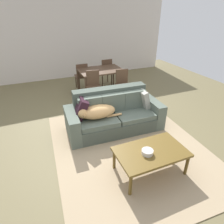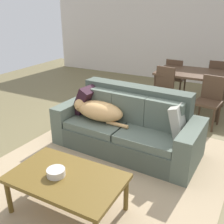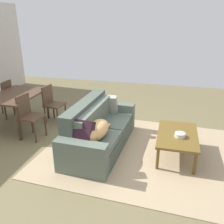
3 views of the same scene
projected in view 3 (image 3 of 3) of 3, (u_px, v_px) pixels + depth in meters
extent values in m
plane|color=#706542|center=(93.00, 151.00, 4.55)|extent=(10.00, 10.00, 0.00)
cube|color=tan|center=(137.00, 151.00, 4.55)|extent=(2.95, 3.50, 0.01)
cube|color=#475147|center=(101.00, 139.00, 4.66)|extent=(1.67, 0.93, 0.31)
cube|color=#576357|center=(93.00, 140.00, 4.22)|extent=(0.83, 0.85, 0.10)
cube|color=#576357|center=(108.00, 121.00, 4.94)|extent=(0.83, 0.85, 0.10)
cube|color=#475147|center=(85.00, 114.00, 4.56)|extent=(1.64, 0.32, 0.48)
cube|color=#576357|center=(84.00, 128.00, 4.07)|extent=(0.51, 0.18, 0.40)
cube|color=#576357|center=(95.00, 117.00, 4.52)|extent=(0.51, 0.18, 0.40)
cube|color=#576357|center=(104.00, 107.00, 4.97)|extent=(0.51, 0.18, 0.40)
cube|color=#576357|center=(81.00, 159.00, 3.79)|extent=(0.25, 0.86, 0.58)
cube|color=#576357|center=(115.00, 115.00, 5.43)|extent=(0.25, 0.86, 0.58)
ellipsoid|color=tan|center=(97.00, 130.00, 4.15)|extent=(0.75, 0.39, 0.27)
sphere|color=tan|center=(91.00, 136.00, 3.85)|extent=(0.21, 0.21, 0.21)
cone|color=#A57D4D|center=(96.00, 138.00, 3.83)|extent=(0.10, 0.12, 0.10)
cylinder|color=tan|center=(107.00, 128.00, 4.46)|extent=(0.33, 0.07, 0.05)
cube|color=#2E1622|center=(79.00, 133.00, 3.88)|extent=(0.39, 0.48, 0.47)
cube|color=#A8A89A|center=(107.00, 105.00, 5.16)|extent=(0.22, 0.42, 0.43)
cube|color=brown|center=(178.00, 135.00, 4.26)|extent=(1.11, 0.68, 0.04)
cylinder|color=brown|center=(195.00, 164.00, 3.82)|extent=(0.05, 0.05, 0.39)
cylinder|color=brown|center=(192.00, 135.00, 4.73)|extent=(0.05, 0.05, 0.39)
cylinder|color=brown|center=(158.00, 159.00, 3.96)|extent=(0.05, 0.05, 0.39)
cylinder|color=brown|center=(162.00, 132.00, 4.86)|extent=(0.05, 0.05, 0.39)
cylinder|color=silver|center=(180.00, 135.00, 4.15)|extent=(0.18, 0.18, 0.07)
cube|color=#4C3524|center=(15.00, 95.00, 5.30)|extent=(1.29, 0.92, 0.04)
cylinder|color=#412D1F|center=(18.00, 124.00, 4.82)|extent=(0.05, 0.05, 0.72)
cylinder|color=#412D1F|center=(47.00, 104.00, 5.89)|extent=(0.05, 0.05, 0.72)
cylinder|color=#412D1F|center=(17.00, 101.00, 6.07)|extent=(0.05, 0.05, 0.72)
cube|color=#4C3524|center=(32.00, 117.00, 4.89)|extent=(0.45, 0.45, 0.04)
cube|color=#4C3524|center=(23.00, 105.00, 4.87)|extent=(0.36, 0.08, 0.43)
cylinder|color=#443021|center=(35.00, 133.00, 4.78)|extent=(0.04, 0.04, 0.44)
cylinder|color=#443021|center=(45.00, 126.00, 5.07)|extent=(0.04, 0.04, 0.44)
cylinder|color=#443021|center=(21.00, 130.00, 4.89)|extent=(0.04, 0.04, 0.44)
cylinder|color=#443021|center=(32.00, 123.00, 5.19)|extent=(0.04, 0.04, 0.44)
cube|color=#4C3524|center=(55.00, 105.00, 5.66)|extent=(0.45, 0.45, 0.04)
cube|color=#4C3524|center=(47.00, 94.00, 5.64)|extent=(0.36, 0.09, 0.41)
cylinder|color=#443021|center=(58.00, 117.00, 5.54)|extent=(0.04, 0.04, 0.40)
cylinder|color=#443021|center=(66.00, 112.00, 5.83)|extent=(0.04, 0.04, 0.40)
cylinder|color=#443021|center=(45.00, 115.00, 5.66)|extent=(0.04, 0.04, 0.40)
cylinder|color=#443021|center=(54.00, 110.00, 5.95)|extent=(0.04, 0.04, 0.40)
cube|color=#4C3524|center=(2.00, 99.00, 5.93)|extent=(0.41, 0.41, 0.04)
cube|color=#4C3524|center=(7.00, 90.00, 5.80)|extent=(0.36, 0.05, 0.44)
cylinder|color=#443021|center=(2.00, 106.00, 6.20)|extent=(0.04, 0.04, 0.43)
cylinder|color=#443021|center=(14.00, 107.00, 6.14)|extent=(0.04, 0.04, 0.43)
cylinder|color=#443021|center=(5.00, 111.00, 5.83)|extent=(0.04, 0.04, 0.43)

